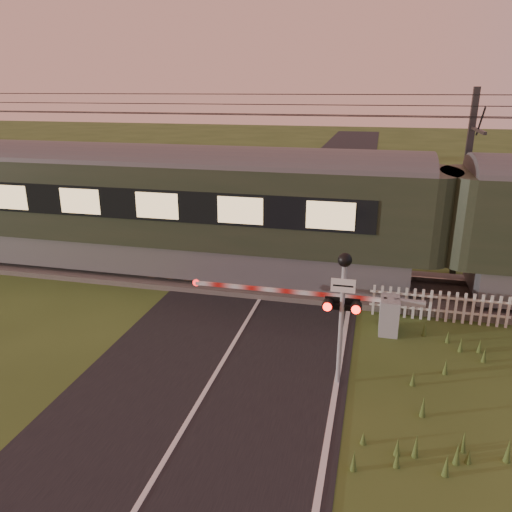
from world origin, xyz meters
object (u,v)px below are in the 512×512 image
(train, at_px, (445,224))
(picket_fence, at_px, (439,306))
(catenary_mast, at_px, (465,182))
(boom_gate, at_px, (377,312))
(crossing_signal, at_px, (343,296))

(train, bearing_deg, picket_fence, -94.70)
(catenary_mast, bearing_deg, picket_fence, -102.44)
(boom_gate, relative_size, picket_fence, 1.70)
(picket_fence, xyz_separation_m, catenary_mast, (0.91, 4.11, 2.84))
(train, height_order, catenary_mast, catenary_mast)
(crossing_signal, relative_size, picket_fence, 0.80)
(train, distance_m, picket_fence, 2.69)
(picket_fence, distance_m, catenary_mast, 5.08)
(train, bearing_deg, catenary_mast, 71.28)
(train, relative_size, crossing_signal, 14.58)
(crossing_signal, bearing_deg, picket_fence, 57.16)
(boom_gate, relative_size, catenary_mast, 1.02)
(train, bearing_deg, boom_gate, -122.27)
(boom_gate, distance_m, catenary_mast, 6.39)
(picket_fence, bearing_deg, train, 85.30)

